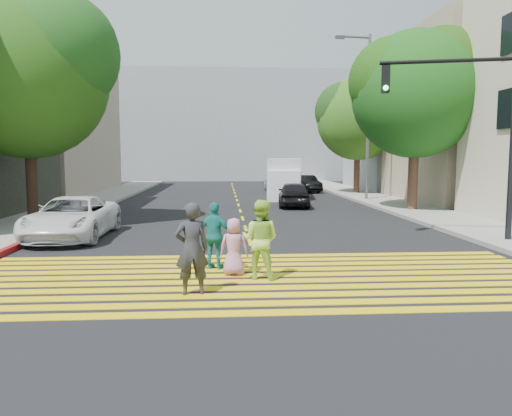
{
  "coord_description": "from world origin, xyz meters",
  "views": [
    {
      "loc": [
        -0.82,
        -9.6,
        2.72
      ],
      "look_at": [
        0.0,
        3.0,
        1.4
      ],
      "focal_mm": 35.0,
      "sensor_mm": 36.0,
      "label": 1
    }
  ],
  "objects": [
    {
      "name": "building_right_grey",
      "position": [
        15.0,
        30.0,
        5.0
      ],
      "size": [
        10.0,
        10.0,
        10.0
      ],
      "primitive_type": "cube",
      "color": "gray",
      "rests_on": "ground"
    },
    {
      "name": "sidewalk_right",
      "position": [
        8.5,
        15.0,
        0.07
      ],
      "size": [
        3.0,
        60.0,
        0.15
      ],
      "primitive_type": "cube",
      "color": "gray",
      "rests_on": "ground"
    },
    {
      "name": "street_lamp",
      "position": [
        7.55,
        19.76,
        5.61
      ],
      "size": [
        2.21,
        0.5,
        9.78
      ],
      "rotation": [
        0.0,
        0.0,
        0.14
      ],
      "color": "gray",
      "rests_on": "ground"
    },
    {
      "name": "white_van",
      "position": [
        3.07,
        22.11,
        1.21
      ],
      "size": [
        2.69,
        5.62,
        2.55
      ],
      "rotation": [
        0.0,
        0.0,
        -0.13
      ],
      "color": "silver",
      "rests_on": "ground"
    },
    {
      "name": "tree_right_far",
      "position": [
        8.59,
        24.88,
        5.55
      ],
      "size": [
        7.25,
        6.96,
        8.22
      ],
      "rotation": [
        0.0,
        0.0,
        -0.27
      ],
      "color": "#46241D",
      "rests_on": "ground"
    },
    {
      "name": "backdrop_block",
      "position": [
        0.0,
        48.0,
        6.0
      ],
      "size": [
        30.0,
        8.0,
        12.0
      ],
      "primitive_type": "cube",
      "color": "gray",
      "rests_on": "ground"
    },
    {
      "name": "white_sedan",
      "position": [
        -5.83,
        7.11,
        0.69
      ],
      "size": [
        2.35,
        4.98,
        1.37
      ],
      "primitive_type": "imported",
      "rotation": [
        0.0,
        0.0,
        -0.01
      ],
      "color": "white",
      "rests_on": "ground"
    },
    {
      "name": "crosswalk",
      "position": [
        0.0,
        1.28,
        0.01
      ],
      "size": [
        13.4,
        5.3,
        0.01
      ],
      "color": "yellow",
      "rests_on": "ground"
    },
    {
      "name": "silver_car",
      "position": [
        3.31,
        28.51,
        0.63
      ],
      "size": [
        1.93,
        4.39,
        1.26
      ],
      "primitive_type": "imported",
      "rotation": [
        0.0,
        0.0,
        3.18
      ],
      "color": "#B9B9B9",
      "rests_on": "ground"
    },
    {
      "name": "dark_car_parked",
      "position": [
        5.42,
        27.64,
        0.63
      ],
      "size": [
        1.9,
        3.99,
        1.26
      ],
      "primitive_type": "imported",
      "rotation": [
        0.0,
        0.0,
        0.15
      ],
      "color": "black",
      "rests_on": "ground"
    },
    {
      "name": "pedestrian_woman",
      "position": [
        -0.02,
        1.27,
        0.88
      ],
      "size": [
        1.04,
        0.93,
        1.76
      ],
      "primitive_type": "imported",
      "rotation": [
        0.0,
        0.0,
        2.77
      ],
      "color": "#B7EF53",
      "rests_on": "ground"
    },
    {
      "name": "traffic_signal",
      "position": [
        6.9,
        5.42,
        3.9
      ],
      "size": [
        4.01,
        1.22,
        6.02
      ],
      "rotation": [
        0.0,
        0.0,
        -0.25
      ],
      "color": "black",
      "rests_on": "ground"
    },
    {
      "name": "tree_left",
      "position": [
        -8.29,
        10.63,
        6.04
      ],
      "size": [
        8.2,
        7.92,
        8.96
      ],
      "rotation": [
        0.0,
        0.0,
        -0.34
      ],
      "color": "black",
      "rests_on": "ground"
    },
    {
      "name": "building_right_tan",
      "position": [
        15.0,
        19.0,
        5.0
      ],
      "size": [
        10.0,
        10.0,
        10.0
      ],
      "primitive_type": "cube",
      "color": "tan",
      "rests_on": "ground"
    },
    {
      "name": "sidewalk_left",
      "position": [
        -8.5,
        22.0,
        0.07
      ],
      "size": [
        3.0,
        40.0,
        0.15
      ],
      "primitive_type": "cube",
      "color": "gray",
      "rests_on": "ground"
    },
    {
      "name": "curb_red",
      "position": [
        -6.9,
        6.0,
        0.08
      ],
      "size": [
        0.2,
        8.0,
        0.16
      ],
      "primitive_type": "cube",
      "color": "maroon",
      "rests_on": "ground"
    },
    {
      "name": "tree_right_near",
      "position": [
        8.45,
        14.06,
        5.96
      ],
      "size": [
        7.79,
        7.47,
        8.81
      ],
      "rotation": [
        0.0,
        0.0,
        -0.28
      ],
      "color": "#453425",
      "rests_on": "ground"
    },
    {
      "name": "pedestrian_man",
      "position": [
        -1.45,
        0.08,
        0.92
      ],
      "size": [
        0.74,
        0.56,
        1.83
      ],
      "primitive_type": "imported",
      "rotation": [
        0.0,
        0.0,
        3.34
      ],
      "color": "#2E2E34",
      "rests_on": "ground"
    },
    {
      "name": "dark_car_near",
      "position": [
        2.94,
        16.88,
        0.69
      ],
      "size": [
        2.02,
        4.18,
        1.38
      ],
      "primitive_type": "imported",
      "rotation": [
        0.0,
        0.0,
        3.04
      ],
      "color": "black",
      "rests_on": "ground"
    },
    {
      "name": "ground",
      "position": [
        0.0,
        0.0,
        0.0
      ],
      "size": [
        120.0,
        120.0,
        0.0
      ],
      "primitive_type": "plane",
      "color": "black"
    },
    {
      "name": "lane_line",
      "position": [
        0.0,
        22.5,
        0.01
      ],
      "size": [
        0.12,
        34.4,
        0.01
      ],
      "color": "yellow",
      "rests_on": "ground"
    },
    {
      "name": "pedestrian_child",
      "position": [
        -0.6,
        1.61,
        0.66
      ],
      "size": [
        0.7,
        0.51,
        1.32
      ],
      "primitive_type": "imported",
      "rotation": [
        0.0,
        0.0,
        3.0
      ],
      "color": "#CF82B1",
      "rests_on": "ground"
    },
    {
      "name": "building_left_tan",
      "position": [
        -16.0,
        28.0,
        5.0
      ],
      "size": [
        12.0,
        16.0,
        10.0
      ],
      "primitive_type": "cube",
      "color": "tan",
      "rests_on": "ground"
    },
    {
      "name": "pedestrian_extra",
      "position": [
        -1.03,
        2.24,
        0.81
      ],
      "size": [
        1.03,
        0.71,
        1.62
      ],
      "primitive_type": "imported",
      "rotation": [
        0.0,
        0.0,
        2.77
      ],
      "color": "teal",
      "rests_on": "ground"
    }
  ]
}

